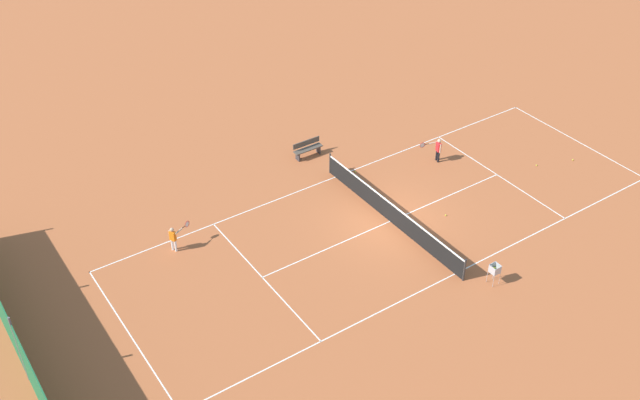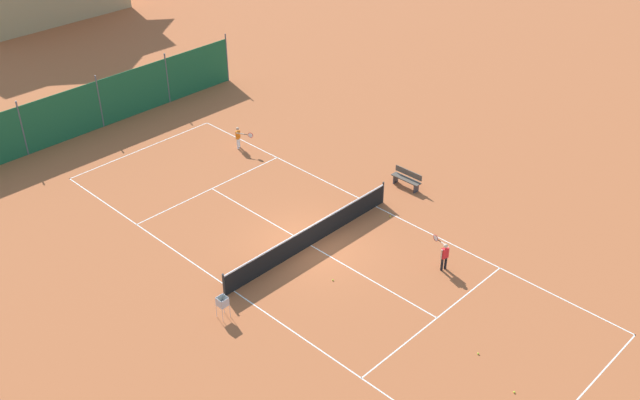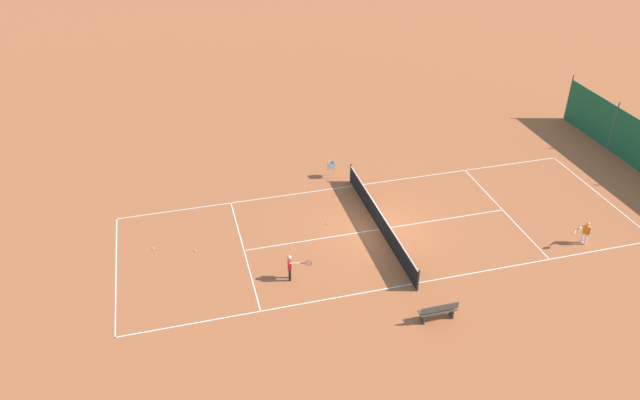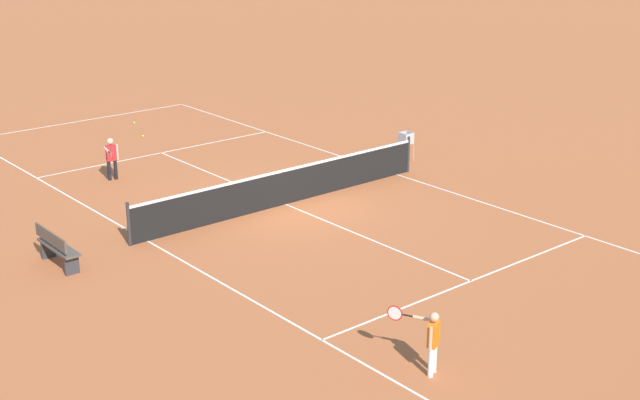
% 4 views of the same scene
% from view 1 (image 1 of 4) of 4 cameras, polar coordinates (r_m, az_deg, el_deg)
% --- Properties ---
extents(ground_plane, '(600.00, 600.00, 0.00)m').
position_cam_1_polar(ground_plane, '(32.38, 5.37, -1.63)').
color(ground_plane, '#B25B33').
extents(court_line_markings, '(8.25, 23.85, 0.01)m').
position_cam_1_polar(court_line_markings, '(32.38, 5.37, -1.63)').
color(court_line_markings, white).
rests_on(court_line_markings, ground).
extents(tennis_net, '(9.18, 0.08, 1.06)m').
position_cam_1_polar(tennis_net, '(32.08, 5.42, -0.92)').
color(tennis_net, '#2D2D2D').
rests_on(tennis_net, ground).
extents(windscreen_fence_far, '(17.28, 0.08, 2.90)m').
position_cam_1_polar(windscreen_fence_far, '(26.78, -21.86, -10.73)').
color(windscreen_fence_far, '#1E6038').
rests_on(windscreen_fence_far, ground).
extents(player_far_baseline, '(0.60, 0.97, 1.22)m').
position_cam_1_polar(player_far_baseline, '(36.18, 8.94, 3.90)').
color(player_far_baseline, black).
rests_on(player_far_baseline, ground).
extents(player_near_service, '(0.43, 1.01, 1.16)m').
position_cam_1_polar(player_near_service, '(30.90, -11.07, -2.77)').
color(player_near_service, white).
rests_on(player_near_service, ground).
extents(tennis_ball_far_corner, '(0.07, 0.07, 0.07)m').
position_cam_1_polar(tennis_ball_far_corner, '(32.99, 9.56, -1.15)').
color(tennis_ball_far_corner, '#CCE033').
rests_on(tennis_ball_far_corner, ground).
extents(tennis_ball_near_corner, '(0.07, 0.07, 0.07)m').
position_cam_1_polar(tennis_ball_near_corner, '(38.16, 18.71, 2.91)').
color(tennis_ball_near_corner, '#CCE033').
rests_on(tennis_ball_near_corner, ground).
extents(tennis_ball_by_net_left, '(0.07, 0.07, 0.07)m').
position_cam_1_polar(tennis_ball_by_net_left, '(35.33, 2.69, 2.16)').
color(tennis_ball_by_net_left, '#CCE033').
rests_on(tennis_ball_by_net_left, ground).
extents(tennis_ball_alley_left, '(0.07, 0.07, 0.07)m').
position_cam_1_polar(tennis_ball_alley_left, '(37.22, 16.17, 2.56)').
color(tennis_ball_alley_left, '#CCE033').
rests_on(tennis_ball_alley_left, ground).
extents(ball_hopper, '(0.36, 0.36, 0.89)m').
position_cam_1_polar(ball_hopper, '(29.58, 13.18, -5.21)').
color(ball_hopper, '#B7B7BC').
rests_on(ball_hopper, ground).
extents(courtside_bench, '(0.36, 1.50, 0.84)m').
position_cam_1_polar(courtside_bench, '(36.26, -0.95, 3.96)').
color(courtside_bench, '#51473D').
rests_on(courtside_bench, ground).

